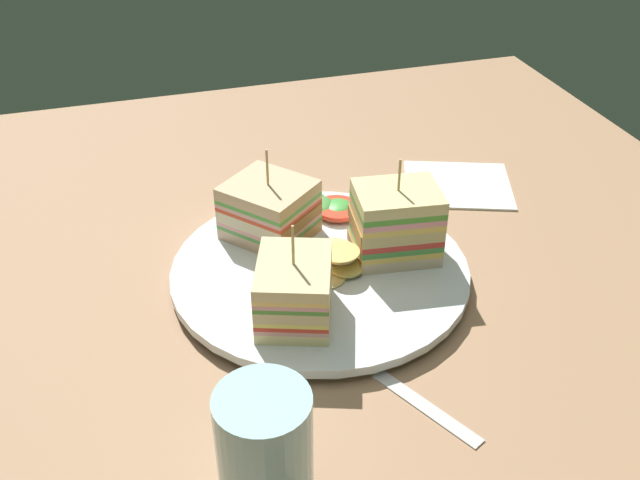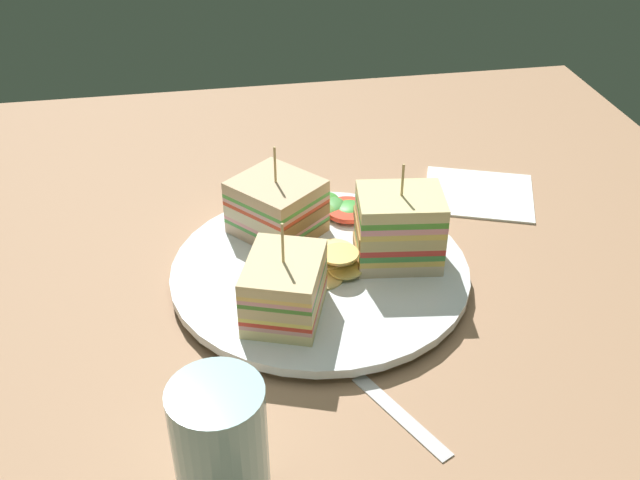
{
  "view_description": "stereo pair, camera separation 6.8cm",
  "coord_description": "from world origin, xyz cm",
  "px_view_note": "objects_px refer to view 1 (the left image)",
  "views": [
    {
      "loc": [
        16.29,
        53.75,
        42.53
      ],
      "look_at": [
        0.0,
        0.0,
        4.56
      ],
      "focal_mm": 41.54,
      "sensor_mm": 36.0,
      "label": 1
    },
    {
      "loc": [
        9.7,
        55.32,
        42.53
      ],
      "look_at": [
        0.0,
        0.0,
        4.56
      ],
      "focal_mm": 41.54,
      "sensor_mm": 36.0,
      "label": 2
    }
  ],
  "objects_px": {
    "sandwich_wedge_0": "(395,221)",
    "sandwich_wedge_2": "(294,290)",
    "plate": "(320,272)",
    "drinking_glass": "(265,459)",
    "spoon": "(379,371)",
    "chip_pile": "(333,260)",
    "sandwich_wedge_1": "(270,210)",
    "napkin": "(458,184)"
  },
  "relations": [
    {
      "from": "napkin",
      "to": "chip_pile",
      "type": "bearing_deg",
      "value": 34.63
    },
    {
      "from": "sandwich_wedge_1",
      "to": "sandwich_wedge_2",
      "type": "bearing_deg",
      "value": -44.9
    },
    {
      "from": "sandwich_wedge_1",
      "to": "drinking_glass",
      "type": "bearing_deg",
      "value": -54.57
    },
    {
      "from": "chip_pile",
      "to": "sandwich_wedge_1",
      "type": "bearing_deg",
      "value": -61.6
    },
    {
      "from": "sandwich_wedge_0",
      "to": "sandwich_wedge_2",
      "type": "distance_m",
      "value": 0.13
    },
    {
      "from": "sandwich_wedge_0",
      "to": "drinking_glass",
      "type": "height_order",
      "value": "sandwich_wedge_0"
    },
    {
      "from": "plate",
      "to": "sandwich_wedge_0",
      "type": "distance_m",
      "value": 0.08
    },
    {
      "from": "plate",
      "to": "spoon",
      "type": "height_order",
      "value": "plate"
    },
    {
      "from": "sandwich_wedge_0",
      "to": "sandwich_wedge_1",
      "type": "xyz_separation_m",
      "value": [
        0.11,
        -0.06,
        -0.01
      ]
    },
    {
      "from": "sandwich_wedge_0",
      "to": "sandwich_wedge_2",
      "type": "relative_size",
      "value": 1.08
    },
    {
      "from": "sandwich_wedge_0",
      "to": "drinking_glass",
      "type": "relative_size",
      "value": 1.06
    },
    {
      "from": "sandwich_wedge_0",
      "to": "sandwich_wedge_2",
      "type": "xyz_separation_m",
      "value": [
        0.12,
        0.06,
        -0.01
      ]
    },
    {
      "from": "sandwich_wedge_1",
      "to": "spoon",
      "type": "distance_m",
      "value": 0.21
    },
    {
      "from": "sandwich_wedge_0",
      "to": "spoon",
      "type": "relative_size",
      "value": 0.79
    },
    {
      "from": "sandwich_wedge_2",
      "to": "sandwich_wedge_1",
      "type": "bearing_deg",
      "value": 14.93
    },
    {
      "from": "plate",
      "to": "chip_pile",
      "type": "relative_size",
      "value": 3.76
    },
    {
      "from": "plate",
      "to": "drinking_glass",
      "type": "bearing_deg",
      "value": 64.96
    },
    {
      "from": "sandwich_wedge_0",
      "to": "spoon",
      "type": "distance_m",
      "value": 0.16
    },
    {
      "from": "plate",
      "to": "drinking_glass",
      "type": "xyz_separation_m",
      "value": [
        0.1,
        0.22,
        0.03
      ]
    },
    {
      "from": "sandwich_wedge_2",
      "to": "plate",
      "type": "bearing_deg",
      "value": -14.43
    },
    {
      "from": "sandwich_wedge_0",
      "to": "drinking_glass",
      "type": "bearing_deg",
      "value": 59.03
    },
    {
      "from": "sandwich_wedge_2",
      "to": "drinking_glass",
      "type": "xyz_separation_m",
      "value": [
        0.06,
        0.16,
        -0.0
      ]
    },
    {
      "from": "chip_pile",
      "to": "drinking_glass",
      "type": "relative_size",
      "value": 0.78
    },
    {
      "from": "sandwich_wedge_1",
      "to": "napkin",
      "type": "bearing_deg",
      "value": 63.53
    },
    {
      "from": "sandwich_wedge_1",
      "to": "napkin",
      "type": "distance_m",
      "value": 0.25
    },
    {
      "from": "sandwich_wedge_1",
      "to": "sandwich_wedge_2",
      "type": "relative_size",
      "value": 1.12
    },
    {
      "from": "sandwich_wedge_0",
      "to": "sandwich_wedge_1",
      "type": "height_order",
      "value": "sandwich_wedge_0"
    },
    {
      "from": "drinking_glass",
      "to": "sandwich_wedge_2",
      "type": "bearing_deg",
      "value": -111.31
    },
    {
      "from": "sandwich_wedge_0",
      "to": "napkin",
      "type": "bearing_deg",
      "value": -129.21
    },
    {
      "from": "chip_pile",
      "to": "napkin",
      "type": "height_order",
      "value": "chip_pile"
    },
    {
      "from": "chip_pile",
      "to": "plate",
      "type": "bearing_deg",
      "value": -41.03
    },
    {
      "from": "plate",
      "to": "sandwich_wedge_2",
      "type": "relative_size",
      "value": 2.97
    },
    {
      "from": "chip_pile",
      "to": "napkin",
      "type": "xyz_separation_m",
      "value": [
        -0.19,
        -0.13,
        -0.02
      ]
    },
    {
      "from": "sandwich_wedge_1",
      "to": "napkin",
      "type": "height_order",
      "value": "sandwich_wedge_1"
    },
    {
      "from": "sandwich_wedge_1",
      "to": "sandwich_wedge_0",
      "type": "bearing_deg",
      "value": 18.06
    },
    {
      "from": "sandwich_wedge_2",
      "to": "sandwich_wedge_0",
      "type": "bearing_deg",
      "value": -41.53
    },
    {
      "from": "spoon",
      "to": "drinking_glass",
      "type": "height_order",
      "value": "drinking_glass"
    },
    {
      "from": "sandwich_wedge_1",
      "to": "napkin",
      "type": "xyz_separation_m",
      "value": [
        -0.24,
        -0.06,
        -0.04
      ]
    },
    {
      "from": "sandwich_wedge_1",
      "to": "drinking_glass",
      "type": "distance_m",
      "value": 0.3
    },
    {
      "from": "sandwich_wedge_2",
      "to": "drinking_glass",
      "type": "relative_size",
      "value": 0.99
    },
    {
      "from": "sandwich_wedge_2",
      "to": "spoon",
      "type": "distance_m",
      "value": 0.1
    },
    {
      "from": "spoon",
      "to": "drinking_glass",
      "type": "bearing_deg",
      "value": 101.46
    }
  ]
}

